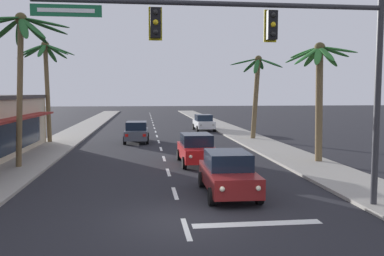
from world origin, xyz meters
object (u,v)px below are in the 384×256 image
sedan_lead_at_stop_bar (228,173)px  palm_right_third (257,82)px  palm_left_third (46,68)px  palm_right_second (319,77)px  sedan_third_in_queue (197,149)px  sedan_parked_nearest_kerb (204,122)px  palm_left_second (22,47)px  traffic_signal_mast (276,49)px  sedan_oncoming_far (137,132)px

sedan_lead_at_stop_bar → palm_right_third: palm_right_third is taller
palm_left_third → palm_right_second: size_ratio=1.18×
sedan_lead_at_stop_bar → sedan_third_in_queue: bearing=92.6°
palm_left_third → sedan_third_in_queue: bearing=-45.4°
sedan_parked_nearest_kerb → palm_right_second: size_ratio=0.66×
palm_left_second → sedan_third_in_queue: bearing=2.9°
traffic_signal_mast → sedan_oncoming_far: size_ratio=2.53×
sedan_lead_at_stop_bar → palm_left_second: size_ratio=0.56×
sedan_third_in_queue → palm_right_second: size_ratio=0.66×
sedan_third_in_queue → traffic_signal_mast: bearing=-81.7°
sedan_third_in_queue → palm_left_third: (-10.38, 10.52, 5.04)m
traffic_signal_mast → palm_left_second: 13.81m
sedan_third_in_queue → sedan_oncoming_far: 11.01m
traffic_signal_mast → palm_left_second: bearing=139.4°
sedan_oncoming_far → palm_left_third: (-6.88, 0.09, 5.04)m
sedan_oncoming_far → sedan_parked_nearest_kerb: 11.78m
traffic_signal_mast → sedan_lead_at_stop_bar: (-1.06, 2.41, -4.54)m
palm_left_second → palm_left_third: (-1.30, 10.98, -0.43)m
sedan_oncoming_far → sedan_lead_at_stop_bar: bearing=-77.7°
sedan_lead_at_stop_bar → palm_right_second: (6.46, 6.37, 4.01)m
traffic_signal_mast → palm_left_third: 23.16m
palm_left_third → sedan_oncoming_far: bearing=-0.7°
palm_right_second → palm_left_second: bearing=179.3°
sedan_lead_at_stop_bar → sedan_parked_nearest_kerb: (3.05, 27.02, 0.00)m
sedan_parked_nearest_kerb → sedan_third_in_queue: bearing=-99.6°
sedan_oncoming_far → traffic_signal_mast: bearing=-76.2°
traffic_signal_mast → palm_right_third: size_ratio=1.60×
sedan_oncoming_far → sedan_parked_nearest_kerb: same height
traffic_signal_mast → sedan_third_in_queue: (-1.38, 9.42, -4.54)m
sedan_oncoming_far → sedan_parked_nearest_kerb: size_ratio=1.00×
palm_left_third → sedan_lead_at_stop_bar: bearing=-58.6°
palm_left_third → palm_right_second: palm_left_third is taller
palm_left_third → sedan_parked_nearest_kerb: bearing=34.6°
traffic_signal_mast → palm_left_second: size_ratio=1.41×
palm_left_second → palm_right_third: 19.49m
sedan_lead_at_stop_bar → palm_right_second: bearing=44.6°
sedan_lead_at_stop_bar → sedan_parked_nearest_kerb: size_ratio=1.00×
sedan_oncoming_far → palm_left_third: size_ratio=0.56×
palm_left_second → palm_right_second: palm_left_second is taller
sedan_parked_nearest_kerb → palm_left_third: palm_left_third is taller
sedan_lead_at_stop_bar → palm_right_third: (6.24, 18.09, 4.04)m
sedan_third_in_queue → palm_left_second: 10.61m
sedan_third_in_queue → palm_right_third: size_ratio=0.63×
sedan_lead_at_stop_bar → palm_left_third: 21.15m
palm_right_third → sedan_lead_at_stop_bar: bearing=-109.0°
sedan_oncoming_far → palm_left_second: (-5.58, -10.89, 5.47)m
sedan_oncoming_far → palm_right_third: bearing=3.6°
traffic_signal_mast → palm_right_second: traffic_signal_mast is taller
palm_right_second → palm_left_third: bearing=146.9°
sedan_lead_at_stop_bar → sedan_oncoming_far: same height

